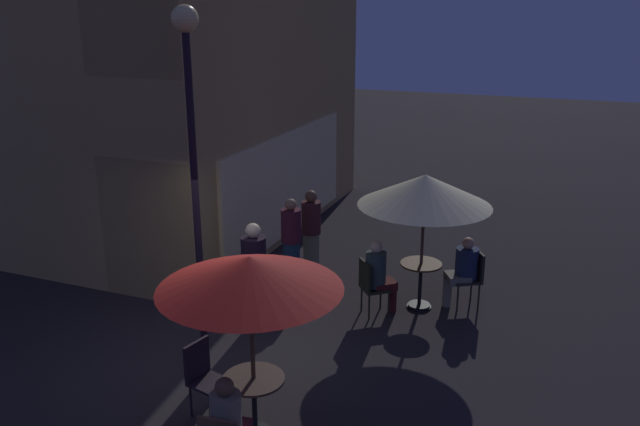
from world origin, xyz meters
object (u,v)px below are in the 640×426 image
object	(u,v)px
patron_seated_0	(229,420)
patron_seated_2	(379,273)
patron_seated_1	(463,267)
cafe_chair_2	(472,273)
cafe_table_1	(420,277)
patron_standing_5	(311,235)
patron_standing_3	(254,277)
patron_standing_4	(291,247)
cafe_table_0	(254,395)
patio_umbrella_1	(425,191)
cafe_chair_1	(203,372)
cafe_chair_3	(370,283)
patio_umbrella_0	(250,274)
street_lamp_near_corner	(191,115)

from	to	relation	value
patron_seated_0	patron_seated_2	size ratio (longest dim) A/B	0.97
patron_seated_1	cafe_chair_2	bearing A→B (deg)	180.00
cafe_table_1	patron_standing_5	world-z (taller)	patron_standing_5
patron_standing_3	patron_standing_4	xyz separation A→B (m)	(1.38, 0.02, -0.00)
cafe_table_0	patio_umbrella_1	world-z (taller)	patio_umbrella_1
cafe_chair_2	patron_seated_0	bearing A→B (deg)	43.23
patron_standing_3	patron_standing_5	bearing A→B (deg)	-68.25
patron_seated_2	patron_seated_0	bearing A→B (deg)	-133.72
cafe_chair_1	patron_standing_3	distance (m)	2.19
cafe_table_1	patron_seated_2	world-z (taller)	patron_seated_2
cafe_chair_3	patron_seated_1	size ratio (longest dim) A/B	0.78
cafe_chair_1	patron_standing_4	size ratio (longest dim) A/B	0.55
cafe_table_1	cafe_chair_1	xyz separation A→B (m)	(-3.78, 1.74, 0.00)
patio_umbrella_0	cafe_chair_1	distance (m)	1.67
cafe_table_1	patron_seated_0	xyz separation A→B (m)	(-4.66, 0.89, 0.14)
patron_standing_4	patron_seated_1	bearing A→B (deg)	105.65
cafe_table_1	street_lamp_near_corner	bearing A→B (deg)	132.16
cafe_table_1	patron_standing_3	distance (m)	2.72
patron_standing_4	cafe_chair_2	bearing A→B (deg)	106.47
patio_umbrella_1	cafe_table_1	bearing A→B (deg)	0.00
patron_standing_3	patron_standing_5	world-z (taller)	patron_standing_3
street_lamp_near_corner	patio_umbrella_0	xyz separation A→B (m)	(-1.59, -1.65, -1.35)
patron_seated_1	cafe_table_1	bearing A→B (deg)	-0.00
patio_umbrella_0	patron_standing_4	bearing A→B (deg)	17.94
cafe_chair_3	patron_seated_1	world-z (taller)	patron_seated_1
cafe_chair_1	patron_seated_0	world-z (taller)	patron_seated_0
cafe_chair_3	patron_seated_0	bearing A→B (deg)	-132.22
street_lamp_near_corner	patron_standing_5	world-z (taller)	street_lamp_near_corner
patron_seated_0	patron_standing_5	world-z (taller)	patron_standing_5
cafe_table_1	cafe_chair_2	bearing A→B (deg)	-61.17
patio_umbrella_0	patron_standing_3	size ratio (longest dim) A/B	1.30
cafe_chair_3	patron_standing_4	world-z (taller)	patron_standing_4
street_lamp_near_corner	patio_umbrella_0	bearing A→B (deg)	-133.96
cafe_chair_3	cafe_chair_1	bearing A→B (deg)	-147.54
cafe_chair_2	patron_standing_5	world-z (taller)	patron_standing_5
cafe_chair_3	patron_seated_2	xyz separation A→B (m)	(0.09, -0.12, 0.15)
patron_seated_0	cafe_table_1	bearing A→B (deg)	-16.85
cafe_table_0	patron_standing_5	bearing A→B (deg)	14.43
patio_umbrella_0	patron_standing_3	xyz separation A→B (m)	(2.31, 1.18, -1.16)
patron_seated_1	patron_seated_2	world-z (taller)	patron_seated_2
cafe_chair_1	cafe_chair_2	bearing A→B (deg)	72.12
cafe_chair_1	patio_umbrella_0	bearing A→B (deg)	0.00
cafe_chair_1	patron_seated_0	distance (m)	1.23
patron_seated_2	patron_standing_4	world-z (taller)	patron_standing_4
patio_umbrella_0	patron_standing_5	bearing A→B (deg)	14.43
patio_umbrella_1	cafe_chair_3	world-z (taller)	patio_umbrella_1
patron_standing_3	cafe_chair_3	bearing A→B (deg)	-120.49
patio_umbrella_1	cafe_chair_2	distance (m)	1.67
patron_standing_5	patio_umbrella_0	bearing A→B (deg)	-28.92
street_lamp_near_corner	patron_standing_4	world-z (taller)	street_lamp_near_corner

